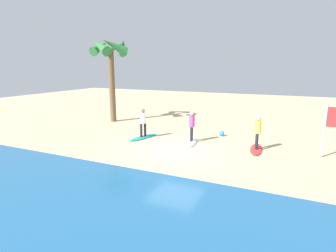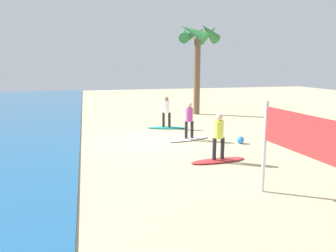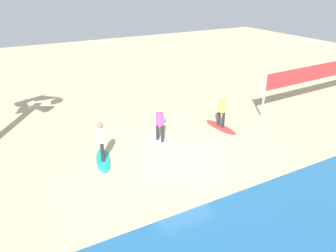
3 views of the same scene
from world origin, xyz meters
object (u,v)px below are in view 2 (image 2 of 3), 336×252
at_px(surfboard_red, 218,160).
at_px(beach_ball, 240,140).
at_px(surfboard_teal, 166,128).
at_px(surfer_red, 219,133).
at_px(palm_tree, 197,41).
at_px(surfer_white, 189,118).
at_px(surfboard_white, 189,139).
at_px(surfer_teal, 166,110).

height_order(surfboard_red, beach_ball, beach_ball).
relative_size(surfboard_red, surfboard_teal, 1.00).
height_order(surfboard_red, surfer_red, surfer_red).
distance_m(surfer_red, palm_tree, 11.83).
xyz_separation_m(surfboard_red, surfer_white, (3.44, -0.04, 0.99)).
bearing_deg(surfer_red, palm_tree, -15.54).
xyz_separation_m(surfboard_red, palm_tree, (10.76, -2.99, 4.89)).
bearing_deg(surfboard_teal, surfboard_white, 112.31).
bearing_deg(surfer_red, surfer_white, -0.69).
distance_m(surfboard_teal, beach_ball, 4.68).
xyz_separation_m(surfboard_white, palm_tree, (7.32, -2.95, 4.89)).
xyz_separation_m(surfer_red, surfer_white, (3.44, -0.04, 0.00)).
bearing_deg(palm_tree, surfboard_red, 164.46).
distance_m(surfboard_red, beach_ball, 3.00).
relative_size(surfer_red, surfer_teal, 1.00).
distance_m(surfboard_white, surfboard_teal, 2.87).
bearing_deg(beach_ball, surfer_teal, 29.63).
bearing_deg(surfer_teal, palm_tree, -36.42).
bearing_deg(surfer_teal, surfer_white, -173.13).
distance_m(surfboard_red, surfer_teal, 6.38).
distance_m(surfboard_white, beach_ball, 2.32).
xyz_separation_m(surfer_white, palm_tree, (7.32, -2.95, 3.90)).
xyz_separation_m(surfboard_white, surfer_teal, (2.85, 0.34, 0.99)).
bearing_deg(surfboard_white, beach_ball, 133.25).
xyz_separation_m(surfboard_red, surfboard_teal, (6.30, 0.30, 0.00)).
relative_size(surfer_red, beach_ball, 5.04).
relative_size(surfboard_white, surfboard_teal, 1.00).
xyz_separation_m(surfer_red, surfer_teal, (6.30, 0.30, 0.00)).
bearing_deg(palm_tree, surfer_red, 164.46).
bearing_deg(surfboard_teal, surfer_red, 108.19).
relative_size(surfer_teal, beach_ball, 5.04).
bearing_deg(surfer_teal, surfboard_white, -173.13).
xyz_separation_m(surfboard_red, surfer_red, (0.00, 0.00, 0.99)).
height_order(palm_tree, beach_ball, palm_tree).
bearing_deg(palm_tree, beach_ball, 173.45).
distance_m(surfer_red, surfer_teal, 6.30).
bearing_deg(surfboard_white, surfboard_teal, -98.21).
bearing_deg(surfboard_teal, surfer_teal, 15.44).
height_order(surfboard_red, palm_tree, palm_tree).
distance_m(surfboard_white, surfer_teal, 3.04).
relative_size(surfboard_white, surfer_white, 1.28).
xyz_separation_m(palm_tree, beach_ball, (-8.54, 0.98, -4.78)).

